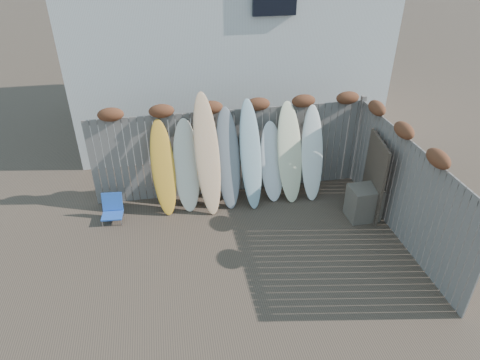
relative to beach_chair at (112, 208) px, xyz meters
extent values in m
plane|color=#493A2D|center=(2.61, -1.76, -0.26)|extent=(80.00, 80.00, 0.00)
cube|color=slate|center=(2.61, 0.64, 0.74)|extent=(6.00, 0.10, 2.00)
cube|color=slate|center=(5.61, 0.64, 0.79)|extent=(0.10, 0.10, 2.10)
ellipsoid|color=brown|center=(0.21, 0.60, 1.84)|extent=(0.52, 0.28, 0.28)
ellipsoid|color=brown|center=(1.21, 0.60, 1.84)|extent=(0.52, 0.28, 0.28)
ellipsoid|color=brown|center=(2.21, 0.60, 1.84)|extent=(0.52, 0.28, 0.28)
ellipsoid|color=brown|center=(3.21, 0.60, 1.84)|extent=(0.52, 0.28, 0.28)
ellipsoid|color=brown|center=(4.21, 0.60, 1.84)|extent=(0.52, 0.28, 0.28)
ellipsoid|color=brown|center=(5.21, 0.60, 1.84)|extent=(0.52, 0.28, 0.28)
cube|color=slate|center=(5.61, -1.56, 0.74)|extent=(0.10, 4.40, 2.00)
ellipsoid|color=brown|center=(5.57, -2.26, 1.84)|extent=(0.28, 0.56, 0.28)
ellipsoid|color=brown|center=(5.57, -1.16, 1.84)|extent=(0.28, 0.56, 0.28)
ellipsoid|color=brown|center=(5.57, -0.06, 1.84)|extent=(0.28, 0.56, 0.28)
cube|color=silver|center=(3.11, 4.74, 2.74)|extent=(8.00, 5.00, 6.00)
cube|color=blue|center=(-0.01, -0.10, -0.10)|extent=(0.44, 0.40, 0.03)
cube|color=blue|center=(0.01, 0.10, 0.11)|extent=(0.43, 0.16, 0.39)
cylinder|color=silver|center=(-0.21, -0.24, -0.18)|extent=(0.02, 0.02, 0.16)
cylinder|color=silver|center=(-0.19, 0.07, -0.18)|extent=(0.02, 0.02, 0.16)
cylinder|color=#ACACB3|center=(0.17, -0.27, -0.18)|extent=(0.02, 0.02, 0.16)
cylinder|color=#ACABB3|center=(0.20, 0.04, -0.18)|extent=(0.02, 0.02, 0.16)
cube|color=#453833|center=(5.17, -0.92, 0.11)|extent=(0.64, 0.53, 0.73)
cube|color=brown|center=(5.41, -0.73, 0.59)|extent=(0.22, 1.13, 1.70)
ellipsoid|color=gold|center=(1.13, 0.20, 0.73)|extent=(0.54, 0.74, 1.98)
ellipsoid|color=#F2EACE|center=(1.62, 0.24, 0.71)|extent=(0.57, 0.71, 1.94)
ellipsoid|color=#FBAD75|center=(2.05, 0.13, 0.99)|extent=(0.60, 0.92, 2.49)
ellipsoid|color=gray|center=(2.49, 0.21, 0.81)|extent=(0.51, 0.76, 2.13)
ellipsoid|color=#9DBBC1|center=(2.97, 0.14, 0.89)|extent=(0.50, 0.83, 2.29)
ellipsoid|color=white|center=(3.48, 0.25, 0.61)|extent=(0.57, 0.66, 1.74)
ellipsoid|color=#FEF8C2|center=(3.85, 0.20, 0.82)|extent=(0.61, 0.80, 2.16)
ellipsoid|color=white|center=(4.36, 0.18, 0.77)|extent=(0.52, 0.76, 2.05)
camera|label=1|loc=(1.27, -7.65, 5.18)|focal=32.00mm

